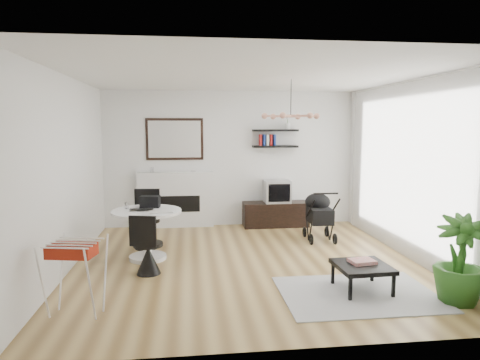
{
  "coord_description": "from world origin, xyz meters",
  "views": [
    {
      "loc": [
        -0.83,
        -6.04,
        1.99
      ],
      "look_at": [
        -0.06,
        0.4,
        1.18
      ],
      "focal_mm": 32.0,
      "sensor_mm": 36.0,
      "label": 1
    }
  ],
  "objects": [
    {
      "name": "floor",
      "position": [
        0.0,
        0.0,
        0.0
      ],
      "size": [
        5.0,
        5.0,
        0.0
      ],
      "primitive_type": "plane",
      "color": "olive",
      "rests_on": "ground"
    },
    {
      "name": "ceiling",
      "position": [
        0.0,
        0.0,
        2.7
      ],
      "size": [
        5.0,
        5.0,
        0.0
      ],
      "primitive_type": "plane",
      "color": "white",
      "rests_on": "wall_back"
    },
    {
      "name": "wall_back",
      "position": [
        0.0,
        2.5,
        1.35
      ],
      "size": [
        5.0,
        0.0,
        5.0
      ],
      "primitive_type": "plane",
      "rotation": [
        1.57,
        0.0,
        0.0
      ],
      "color": "white",
      "rests_on": "floor"
    },
    {
      "name": "wall_left",
      "position": [
        -2.5,
        0.0,
        1.35
      ],
      "size": [
        0.0,
        5.0,
        5.0
      ],
      "primitive_type": "plane",
      "rotation": [
        1.57,
        0.0,
        1.57
      ],
      "color": "white",
      "rests_on": "floor"
    },
    {
      "name": "wall_right",
      "position": [
        2.5,
        0.0,
        1.35
      ],
      "size": [
        0.0,
        5.0,
        5.0
      ],
      "primitive_type": "plane",
      "rotation": [
        1.57,
        0.0,
        -1.57
      ],
      "color": "white",
      "rests_on": "floor"
    },
    {
      "name": "sheer_curtain",
      "position": [
        2.4,
        0.2,
        1.35
      ],
      "size": [
        0.04,
        3.6,
        2.6
      ],
      "primitive_type": "cube",
      "color": "white",
      "rests_on": "wall_right"
    },
    {
      "name": "fireplace",
      "position": [
        -1.1,
        2.42,
        0.69
      ],
      "size": [
        1.5,
        0.17,
        2.16
      ],
      "color": "white",
      "rests_on": "floor"
    },
    {
      "name": "shelf_lower",
      "position": [
        0.89,
        2.37,
        1.6
      ],
      "size": [
        0.9,
        0.25,
        0.04
      ],
      "primitive_type": "cube",
      "color": "black",
      "rests_on": "wall_back"
    },
    {
      "name": "shelf_upper",
      "position": [
        0.89,
        2.37,
        1.92
      ],
      "size": [
        0.9,
        0.25,
        0.04
      ],
      "primitive_type": "cube",
      "color": "black",
      "rests_on": "wall_back"
    },
    {
      "name": "pendant_lamp",
      "position": [
        0.7,
        0.3,
        2.15
      ],
      "size": [
        0.9,
        0.9,
        0.1
      ],
      "primitive_type": null,
      "color": "tan",
      "rests_on": "ceiling"
    },
    {
      "name": "tv_console",
      "position": [
        0.89,
        2.26,
        0.24
      ],
      "size": [
        1.3,
        0.46,
        0.49
      ],
      "primitive_type": "cube",
      "color": "black",
      "rests_on": "floor"
    },
    {
      "name": "crt_tv",
      "position": [
        0.91,
        2.26,
        0.71
      ],
      "size": [
        0.5,
        0.44,
        0.44
      ],
      "color": "#BABABC",
      "rests_on": "tv_console"
    },
    {
      "name": "dining_table",
      "position": [
        -1.47,
        0.35,
        0.5
      ],
      "size": [
        1.03,
        1.03,
        0.75
      ],
      "color": "white",
      "rests_on": "floor"
    },
    {
      "name": "laptop",
      "position": [
        -1.54,
        0.27,
        0.77
      ],
      "size": [
        0.35,
        0.23,
        0.03
      ],
      "primitive_type": "imported",
      "rotation": [
        0.0,
        0.0,
        0.01
      ],
      "color": "black",
      "rests_on": "dining_table"
    },
    {
      "name": "black_bag",
      "position": [
        -1.43,
        0.58,
        0.84
      ],
      "size": [
        0.31,
        0.21,
        0.18
      ],
      "primitive_type": "cube",
      "rotation": [
        0.0,
        0.0,
        -0.13
      ],
      "color": "black",
      "rests_on": "dining_table"
    },
    {
      "name": "newspaper",
      "position": [
        -1.25,
        0.21,
        0.76
      ],
      "size": [
        0.38,
        0.33,
        0.01
      ],
      "primitive_type": "cube",
      "rotation": [
        0.0,
        0.0,
        0.16
      ],
      "color": "silver",
      "rests_on": "dining_table"
    },
    {
      "name": "drinking_glass",
      "position": [
        -1.78,
        0.52,
        0.8
      ],
      "size": [
        0.06,
        0.06,
        0.1
      ],
      "primitive_type": "cylinder",
      "color": "white",
      "rests_on": "dining_table"
    },
    {
      "name": "chair_far",
      "position": [
        -1.54,
        0.97,
        0.3
      ],
      "size": [
        0.46,
        0.47,
        0.96
      ],
      "rotation": [
        0.0,
        0.0,
        -0.07
      ],
      "color": "black",
      "rests_on": "floor"
    },
    {
      "name": "chair_near",
      "position": [
        -1.4,
        -0.33,
        0.27
      ],
      "size": [
        0.43,
        0.44,
        0.84
      ],
      "rotation": [
        0.0,
        0.0,
        2.88
      ],
      "color": "black",
      "rests_on": "floor"
    },
    {
      "name": "drying_rack",
      "position": [
        -2.04,
        -1.52,
        0.42
      ],
      "size": [
        0.63,
        0.6,
        0.8
      ],
      "rotation": [
        0.0,
        0.0,
        -0.2
      ],
      "color": "white",
      "rests_on": "floor"
    },
    {
      "name": "stroller",
      "position": [
        1.44,
        1.16,
        0.39
      ],
      "size": [
        0.49,
        0.77,
        0.92
      ],
      "rotation": [
        0.0,
        0.0,
        -0.05
      ],
      "color": "black",
      "rests_on": "floor"
    },
    {
      "name": "rug",
      "position": [
        1.16,
        -1.34,
        0.01
      ],
      "size": [
        1.84,
        1.33,
        0.01
      ],
      "primitive_type": "cube",
      "color": "#A3A3A3",
      "rests_on": "floor"
    },
    {
      "name": "coffee_table",
      "position": [
        1.24,
        -1.24,
        0.3
      ],
      "size": [
        0.65,
        0.65,
        0.32
      ],
      "rotation": [
        0.0,
        0.0,
        0.04
      ],
      "color": "black",
      "rests_on": "rug"
    },
    {
      "name": "magazines",
      "position": [
        1.26,
        -1.19,
        0.35
      ],
      "size": [
        0.32,
        0.27,
        0.04
      ],
      "primitive_type": "cube",
      "rotation": [
        0.0,
        0.0,
        0.15
      ],
      "color": "#BE342F",
      "rests_on": "coffee_table"
    },
    {
      "name": "potted_plant",
      "position": [
        2.19,
        -1.7,
        0.5
      ],
      "size": [
        0.72,
        0.72,
        1.01
      ],
      "primitive_type": "imported",
      "rotation": [
        0.0,
        0.0,
        -0.33
      ],
      "color": "#295F1B",
      "rests_on": "floor"
    }
  ]
}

